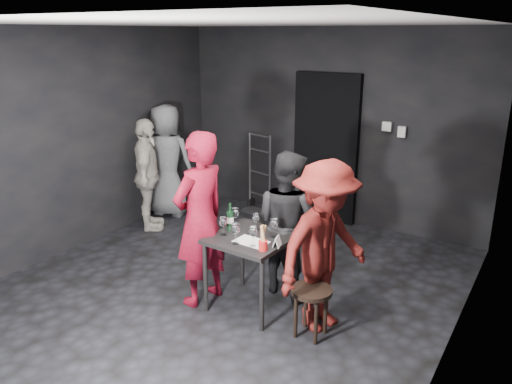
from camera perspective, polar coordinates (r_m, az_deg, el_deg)
The scene contains 26 objects.
floor at distance 5.49m, azimuth -3.34°, elevation -10.74°, with size 4.50×5.00×0.02m, color black.
ceiling at distance 4.82m, azimuth -3.95°, elevation 18.70°, with size 4.50×5.00×0.02m, color silver.
wall_back at distance 7.12m, azimuth 8.27°, elevation 7.36°, with size 4.50×0.04×2.70m, color black.
wall_left at distance 6.53m, azimuth -19.96°, elevation 5.53°, with size 0.04×5.00×2.70m, color black.
wall_right at distance 4.15m, azimuth 22.54°, elevation -1.47°, with size 0.04×5.00×2.70m, color black.
doorway at distance 7.12m, azimuth 7.96°, elevation 4.92°, with size 0.95×0.10×2.10m, color black.
wallbox_upper at distance 6.76m, azimuth 14.76°, elevation 7.27°, with size 0.12×0.06×0.12m, color #B7B7B2.
wallbox_lower at distance 6.71m, azimuth 16.35°, elevation 6.63°, with size 0.10×0.06×0.14m, color #B7B7B2.
hand_truck at distance 7.61m, azimuth 0.28°, elevation -0.58°, with size 0.39×0.34×1.18m.
tasting_table at distance 4.85m, azimuth -0.57°, elevation -6.17°, with size 0.72×0.72×0.75m.
stool at distance 4.54m, azimuth 6.34°, elevation -11.92°, with size 0.37×0.37×0.47m.
server_red at distance 4.85m, azimuth -6.46°, elevation -1.51°, with size 0.75×0.49×2.05m, color maroon.
woman_black at distance 5.11m, azimuth 3.63°, elevation -3.51°, with size 0.75×0.41×1.53m, color black.
man_maroon at distance 4.48m, azimuth 7.85°, elevation -5.66°, with size 1.10×0.51×1.70m, color maroon.
bystander_cream at distance 6.91m, azimuth -12.33°, elevation 2.03°, with size 0.92×0.44×1.58m, color silver.
bystander_grey at distance 7.39m, azimuth -10.14°, elevation 4.13°, with size 0.88×0.48×1.81m, color slate.
tasting_mat at distance 4.69m, azimuth -0.56°, elevation -5.69°, with size 0.31×0.21×0.00m, color white.
wine_glass_a at distance 4.81m, azimuth -3.77°, elevation -3.81°, with size 0.08×0.08×0.20m, color white, non-canonical shape.
wine_glass_b at distance 5.02m, azimuth -2.37°, elevation -2.78°, with size 0.08×0.08×0.22m, color white, non-canonical shape.
wine_glass_c at distance 4.93m, azimuth -0.02°, elevation -3.32°, with size 0.07×0.07×0.19m, color white, non-canonical shape.
wine_glass_d at distance 4.62m, azimuth -2.36°, elevation -4.64°, with size 0.08×0.08×0.22m, color white, non-canonical shape.
wine_glass_e at distance 4.56m, azimuth -0.31°, elevation -4.98°, with size 0.08×0.08×0.22m, color white, non-canonical shape.
wine_glass_f at distance 4.76m, azimuth 2.06°, elevation -4.04°, with size 0.08×0.08×0.21m, color white, non-canonical shape.
wine_bottle at distance 4.92m, azimuth -2.96°, elevation -3.19°, with size 0.07×0.07×0.28m.
breadstick_cup at distance 4.48m, azimuth 0.82°, elevation -5.31°, with size 0.08×0.08×0.26m.
reserved_card at distance 4.59m, azimuth 2.25°, elevation -5.62°, with size 0.08×0.12×0.10m, color white, non-canonical shape.
Camera 1 is at (2.83, -3.91, 2.63)m, focal length 35.00 mm.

